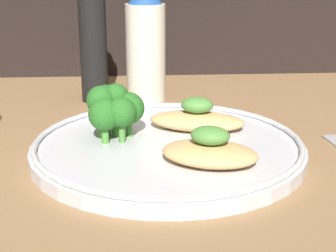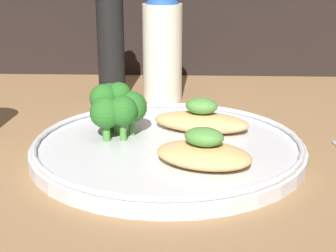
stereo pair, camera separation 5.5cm
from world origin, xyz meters
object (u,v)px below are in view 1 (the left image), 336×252
at_px(broccoli_bunch, 113,107).
at_px(sauce_bottle, 146,45).
at_px(plate, 168,147).
at_px(pepper_grinder, 93,44).

height_order(broccoli_bunch, sauce_bottle, sauce_bottle).
relative_size(plate, sauce_bottle, 1.70).
height_order(plate, sauce_bottle, sauce_bottle).
height_order(sauce_bottle, pepper_grinder, pepper_grinder).
bearing_deg(pepper_grinder, plate, -68.18).
bearing_deg(broccoli_bunch, sauce_bottle, 78.95).
xyz_separation_m(broccoli_bunch, sauce_bottle, (0.04, 0.21, 0.03)).
distance_m(broccoli_bunch, pepper_grinder, 0.22).
xyz_separation_m(plate, pepper_grinder, (-0.09, 0.24, 0.08)).
bearing_deg(sauce_bottle, broccoli_bunch, -101.05).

